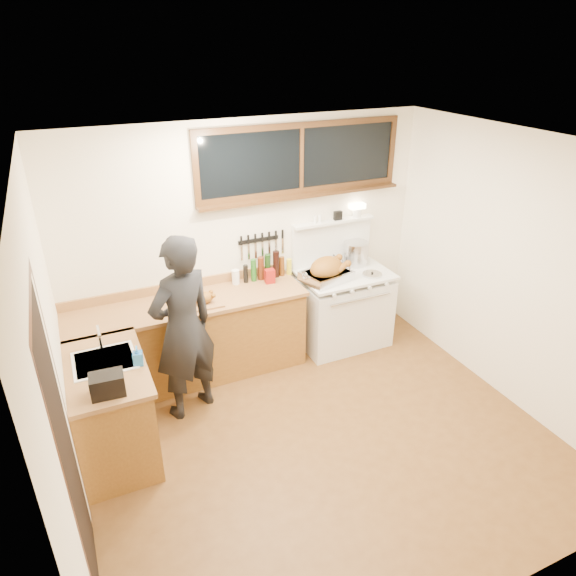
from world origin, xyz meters
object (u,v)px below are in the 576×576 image
vintage_stove (342,306)px  man (183,329)px  cutting_board (204,300)px  roast_turkey (327,271)px

vintage_stove → man: (-1.96, -0.48, 0.44)m
cutting_board → roast_turkey: size_ratio=0.64×
vintage_stove → roast_turkey: size_ratio=2.74×
vintage_stove → cutting_board: vintage_stove is taller
vintage_stove → roast_turkey: bearing=-161.8°
cutting_board → roast_turkey: (1.38, 0.00, 0.05)m
vintage_stove → cutting_board: size_ratio=4.25×
vintage_stove → cutting_board: 1.73m
man → roast_turkey: size_ratio=3.13×
vintage_stove → man: bearing=-166.2°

